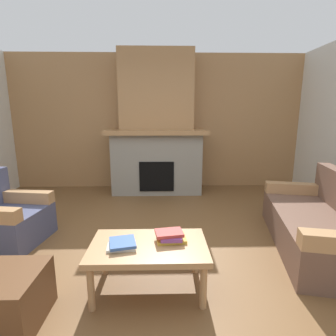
% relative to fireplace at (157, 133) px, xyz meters
% --- Properties ---
extents(ground, '(9.00, 9.00, 0.00)m').
position_rel_fireplace_xyz_m(ground, '(0.00, -2.62, -1.16)').
color(ground, brown).
extents(wall_back_wood_panel, '(6.00, 0.12, 2.70)m').
position_rel_fireplace_xyz_m(wall_back_wood_panel, '(0.00, 0.38, 0.19)').
color(wall_back_wood_panel, '#A87A4C').
rests_on(wall_back_wood_panel, ground).
extents(fireplace, '(1.90, 0.82, 2.70)m').
position_rel_fireplace_xyz_m(fireplace, '(0.00, 0.00, 0.00)').
color(fireplace, gray).
rests_on(fireplace, ground).
extents(couch, '(1.20, 1.94, 0.85)m').
position_rel_fireplace_xyz_m(couch, '(1.91, -2.36, -0.88)').
color(couch, brown).
rests_on(couch, ground).
extents(armchair, '(0.86, 0.86, 0.85)m').
position_rel_fireplace_xyz_m(armchair, '(-1.78, -2.13, -0.87)').
color(armchair, '#474C6B').
rests_on(armchair, ground).
extents(coffee_table, '(1.00, 0.60, 0.43)m').
position_rel_fireplace_xyz_m(coffee_table, '(-0.02, -3.03, -0.79)').
color(coffee_table, tan).
rests_on(coffee_table, ground).
extents(ottoman, '(0.52, 0.52, 0.40)m').
position_rel_fireplace_xyz_m(ottoman, '(-1.04, -3.39, -0.96)').
color(ottoman, brown).
rests_on(ottoman, ground).
extents(book_stack_near_edge, '(0.26, 0.26, 0.05)m').
position_rel_fireplace_xyz_m(book_stack_near_edge, '(-0.24, -3.08, -0.71)').
color(book_stack_near_edge, beige).
rests_on(book_stack_near_edge, coffee_table).
extents(book_stack_center, '(0.28, 0.22, 0.09)m').
position_rel_fireplace_xyz_m(book_stack_center, '(0.17, -2.97, -0.69)').
color(book_stack_center, gold).
rests_on(book_stack_center, coffee_table).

